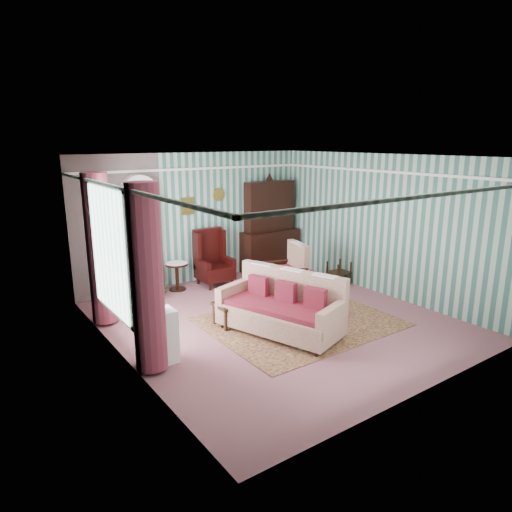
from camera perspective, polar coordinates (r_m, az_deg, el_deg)
floor at (r=8.33m, az=2.51°, el=-8.03°), size 6.00×6.00×0.00m
room_shell at (r=7.58m, az=-1.86°, el=5.51°), size 5.53×6.02×2.91m
bookcase at (r=9.76m, az=-14.09°, el=1.79°), size 0.80×0.28×2.24m
dresser_hutch at (r=11.20m, az=1.82°, el=4.11°), size 1.50×0.56×2.36m
wingback_left at (r=9.44m, az=-14.45°, el=-1.76°), size 0.76×0.80×1.25m
wingback_right at (r=10.15m, az=-5.22°, el=-0.23°), size 0.76×0.80×1.25m
seated_woman at (r=9.45m, az=-14.44°, el=-1.96°), size 0.44×0.40×1.18m
round_side_table at (r=10.00m, az=-9.83°, el=-2.56°), size 0.50×0.50×0.60m
nest_table at (r=10.44m, az=10.31°, el=-2.02°), size 0.45×0.38×0.54m
plant_stand at (r=6.83m, az=-12.29°, el=-9.95°), size 0.55×0.35×0.80m
rug at (r=8.29m, az=5.45°, el=-8.16°), size 3.20×2.60×0.01m
sofa at (r=7.63m, az=2.96°, el=-6.21°), size 1.64×2.31×0.99m
floral_armchair at (r=9.58m, az=3.47°, el=-2.27°), size 0.94×1.04×0.87m
coffee_table at (r=8.16m, az=-2.18°, el=-6.97°), size 0.89×0.48×0.41m
potted_plant_a at (r=6.54m, az=-12.58°, el=-5.23°), size 0.49×0.46×0.44m
potted_plant_b at (r=6.68m, az=-12.61°, el=-4.55°), size 0.31×0.26×0.49m
potted_plant_c at (r=6.61m, az=-13.43°, el=-5.12°), size 0.28×0.28×0.42m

